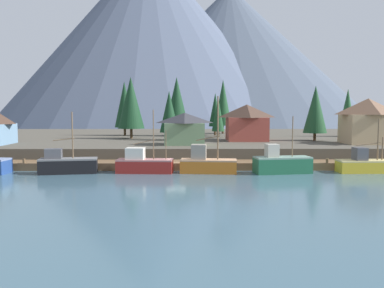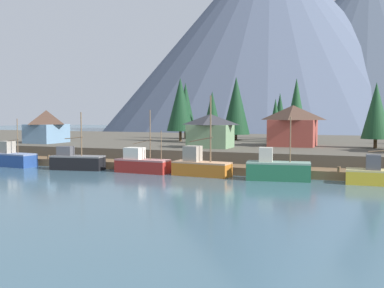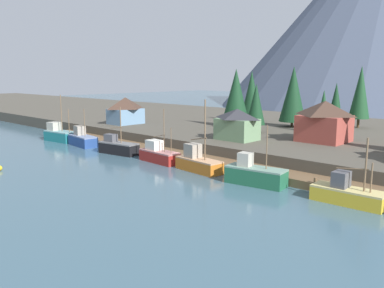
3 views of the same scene
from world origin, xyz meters
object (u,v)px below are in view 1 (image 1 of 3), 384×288
fishing_boat_orange (207,163)px  conifer_mid_left (169,112)px  fishing_boat_black (67,164)px  house_red (247,122)px  conifer_far_left (177,104)px  conifer_far_right (223,103)px  fishing_boat_red (143,164)px  conifer_back_left (315,109)px  conifer_near_right (124,104)px  conifer_near_left (218,115)px  house_green (185,128)px  house_tan (368,121)px  conifer_mid_right (131,103)px  fishing_boat_yellow (365,164)px  conifer_back_right (215,110)px  conifer_centre (348,110)px  fishing_boat_green (281,164)px

fishing_boat_orange → conifer_mid_left: 23.49m
fishing_boat_black → fishing_boat_orange: size_ratio=0.80×
house_red → conifer_far_left: conifer_far_left is taller
fishing_boat_black → conifer_far_right: (23.14, 41.35, 8.40)m
conifer_far_right → fishing_boat_black: bearing=-119.2°
fishing_boat_red → conifer_back_left: conifer_back_left is taller
conifer_near_right → fishing_boat_black: bearing=-93.0°
fishing_boat_red → conifer_mid_left: (2.29, 21.70, 6.45)m
conifer_near_left → fishing_boat_red: bearing=-111.7°
house_green → conifer_near_left: 18.18m
house_tan → conifer_mid_left: bearing=167.1°
fishing_boat_orange → conifer_near_left: size_ratio=1.25×
conifer_mid_right → conifer_far_right: conifer_far_right is taller
fishing_boat_black → fishing_boat_red: fishing_boat_red is taller
fishing_boat_black → fishing_boat_yellow: fishing_boat_black is taller
house_green → conifer_near_right: 25.94m
fishing_boat_red → fishing_boat_orange: fishing_boat_orange is taller
house_tan → conifer_far_left: (-31.55, 18.84, 2.89)m
fishing_boat_red → conifer_mid_left: bearing=87.5°
conifer_back_right → conifer_far_right: conifer_far_right is taller
conifer_far_left → conifer_far_right: bearing=37.5°
fishing_boat_yellow → conifer_back_right: bearing=114.3°
conifer_near_right → conifer_far_left: conifer_far_left is taller
fishing_boat_red → conifer_centre: size_ratio=0.83×
house_tan → house_green: 29.77m
fishing_boat_orange → conifer_far_right: conifer_far_right is taller
fishing_boat_black → conifer_centre: 57.49m
house_tan → conifer_mid_left: 33.42m
conifer_near_right → conifer_far_left: size_ratio=0.93×
fishing_boat_red → fishing_boat_green: bearing=2.1°
fishing_boat_green → house_green: size_ratio=1.15×
conifer_centre → conifer_far_right: 26.48m
fishing_boat_yellow → house_tan: bearing=63.9°
house_red → conifer_back_right: (-4.66, 14.36, 2.15)m
conifer_back_left → conifer_far_right: 25.42m
house_red → conifer_far_right: size_ratio=0.59×
conifer_mid_right → conifer_centre: conifer_mid_right is taller
fishing_boat_orange → fishing_boat_yellow: (20.30, 0.18, -0.18)m
fishing_boat_red → fishing_boat_yellow: bearing=3.6°
fishing_boat_black → conifer_mid_left: (11.88, 22.09, 6.49)m
conifer_mid_right → conifer_centre: size_ratio=1.20×
conifer_near_right → conifer_centre: size_ratio=1.17×
fishing_boat_black → conifer_near_left: size_ratio=1.00×
house_tan → conifer_centre: (3.21, 16.78, 1.72)m
fishing_boat_green → conifer_near_right: size_ratio=0.65×
conifer_mid_right → conifer_near_right: bearing=106.2°
fishing_boat_yellow → conifer_centre: 33.20m
conifer_back_left → house_red: bearing=178.7°
house_green → conifer_far_right: bearing=73.7°
conifer_near_left → conifer_far_left: size_ratio=0.64×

